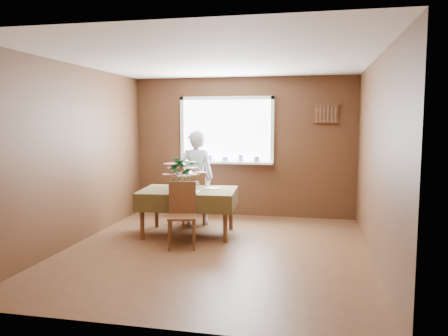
% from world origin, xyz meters
% --- Properties ---
extents(floor, '(4.50, 4.50, 0.00)m').
position_xyz_m(floor, '(0.00, 0.00, 0.00)').
color(floor, '#52301C').
rests_on(floor, ground).
extents(ceiling, '(4.50, 4.50, 0.00)m').
position_xyz_m(ceiling, '(0.00, 0.00, 2.50)').
color(ceiling, white).
rests_on(ceiling, wall_back).
extents(wall_back, '(4.00, 0.00, 4.00)m').
position_xyz_m(wall_back, '(0.00, 2.25, 1.25)').
color(wall_back, brown).
rests_on(wall_back, floor).
extents(wall_front, '(4.00, 0.00, 4.00)m').
position_xyz_m(wall_front, '(0.00, -2.25, 1.25)').
color(wall_front, brown).
rests_on(wall_front, floor).
extents(wall_left, '(0.00, 4.50, 4.50)m').
position_xyz_m(wall_left, '(-2.00, 0.00, 1.25)').
color(wall_left, brown).
rests_on(wall_left, floor).
extents(wall_right, '(0.00, 4.50, 4.50)m').
position_xyz_m(wall_right, '(2.00, 0.00, 1.25)').
color(wall_right, brown).
rests_on(wall_right, floor).
extents(window_assembly, '(1.72, 0.20, 1.22)m').
position_xyz_m(window_assembly, '(-0.29, 2.20, 1.35)').
color(window_assembly, white).
rests_on(window_assembly, wall_back).
extents(spoon_rack, '(0.44, 0.05, 0.33)m').
position_xyz_m(spoon_rack, '(1.45, 2.22, 1.85)').
color(spoon_rack, brown).
rests_on(spoon_rack, wall_back).
extents(dining_table, '(1.50, 1.09, 0.70)m').
position_xyz_m(dining_table, '(-0.59, 0.73, 0.61)').
color(dining_table, brown).
rests_on(dining_table, floor).
extents(chair_far, '(0.45, 0.46, 0.92)m').
position_xyz_m(chair_far, '(-0.68, 1.37, 0.50)').
color(chair_far, brown).
rests_on(chair_far, floor).
extents(chair_near, '(0.46, 0.46, 0.89)m').
position_xyz_m(chair_near, '(-0.50, 0.13, 0.49)').
color(chair_near, brown).
rests_on(chair_near, floor).
extents(seated_woman, '(0.65, 0.52, 1.57)m').
position_xyz_m(seated_woman, '(-0.64, 1.38, 0.78)').
color(seated_woman, white).
rests_on(seated_woman, floor).
extents(flower_bouquet, '(0.53, 0.53, 0.45)m').
position_xyz_m(flower_bouquet, '(-0.59, 0.49, 0.99)').
color(flower_bouquet, white).
rests_on(flower_bouquet, dining_table).
extents(side_plate, '(0.31, 0.31, 0.01)m').
position_xyz_m(side_plate, '(-0.24, 0.89, 0.70)').
color(side_plate, white).
rests_on(side_plate, dining_table).
extents(table_knife, '(0.11, 0.18, 0.00)m').
position_xyz_m(table_knife, '(-0.47, 0.61, 0.70)').
color(table_knife, silver).
rests_on(table_knife, dining_table).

